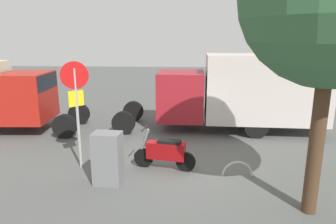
% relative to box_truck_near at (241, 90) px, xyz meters
% --- Properties ---
extents(ground_plane, '(60.00, 60.00, 0.00)m').
position_rel_box_truck_near_xyz_m(ground_plane, '(2.20, 3.52, -1.66)').
color(ground_plane, '#4F514E').
extents(box_truck_near, '(8.27, 2.45, 3.04)m').
position_rel_box_truck_near_xyz_m(box_truck_near, '(0.00, 0.00, 0.00)').
color(box_truck_near, black).
rests_on(box_truck_near, ground).
extents(motorcycle, '(1.80, 0.65, 1.20)m').
position_rel_box_truck_near_xyz_m(motorcycle, '(2.74, 3.96, -1.14)').
color(motorcycle, black).
rests_on(motorcycle, ground).
extents(stop_sign, '(0.71, 0.33, 3.07)m').
position_rel_box_truck_near_xyz_m(stop_sign, '(5.22, 3.96, 0.38)').
color(stop_sign, '#9E9EA3').
rests_on(stop_sign, ground).
extents(utility_cabinet, '(0.76, 0.57, 1.38)m').
position_rel_box_truck_near_xyz_m(utility_cabinet, '(4.15, 4.92, -0.97)').
color(utility_cabinet, slate).
rests_on(utility_cabinet, ground).
extents(bike_rack_hoop, '(0.85, 0.08, 0.85)m').
position_rel_box_truck_near_xyz_m(bike_rack_hoop, '(0.74, 4.28, -1.66)').
color(bike_rack_hoop, '#B7B7BC').
rests_on(bike_rack_hoop, ground).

